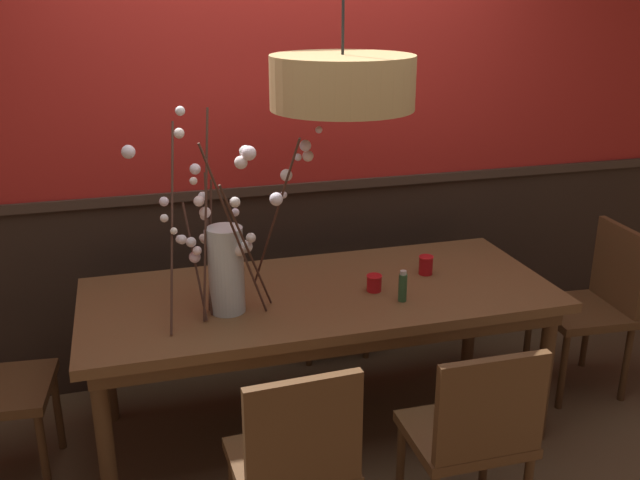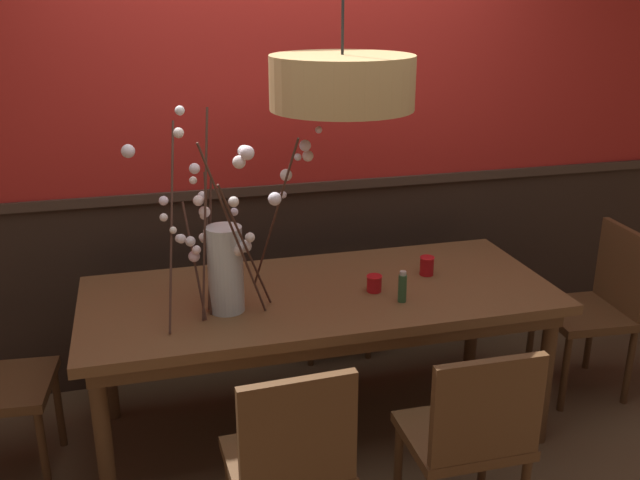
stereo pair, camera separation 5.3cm
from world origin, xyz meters
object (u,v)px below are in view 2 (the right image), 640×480
Objects in this scene: condiment_bottle at (402,287)px; pendant_lamp at (342,82)px; chair_near_side_right at (471,433)px; candle_holder_nearer_center at (374,283)px; chair_head_east_end at (598,302)px; dining_table at (320,306)px; chair_near_side_left at (291,461)px; chair_far_side_right at (330,265)px; candle_holder_nearer_edge at (427,266)px; vase_with_blossoms at (225,256)px.

pendant_lamp reaches higher than condiment_bottle.
chair_near_side_right is 0.87m from candle_holder_nearer_center.
dining_table is at bearing 179.95° from chair_head_east_end.
chair_near_side_left reaches higher than condiment_bottle.
chair_near_side_right is (0.70, 0.02, -0.02)m from chair_near_side_left.
chair_head_east_end reaches higher than candle_holder_nearer_center.
chair_head_east_end is 1.51m from chair_far_side_right.
chair_near_side_right is at bearing -70.27° from pendant_lamp.
chair_near_side_left is 1.34m from candle_holder_nearer_edge.
pendant_lamp is (-1.46, -0.09, 1.20)m from chair_head_east_end.
dining_table is 1.54m from chair_head_east_end.
chair_head_east_end is 1.01× the size of chair_near_side_left.
dining_table is 1.05m from pendant_lamp.
chair_near_side_right is at bearing -143.09° from chair_head_east_end.
condiment_bottle is at bearing 92.43° from chair_near_side_right.
dining_table is at bearing -108.76° from chair_far_side_right.
vase_with_blossoms reaches higher than condiment_bottle.
chair_far_side_right reaches higher than dining_table.
candle_holder_nearer_edge is (-0.97, 0.05, 0.28)m from chair_head_east_end.
candle_holder_nearer_center is at bearing -16.99° from dining_table.
condiment_bottle reaches higher than dining_table.
chair_far_side_right is 0.89× the size of pendant_lamp.
chair_near_side_right is 5.93× the size of condiment_bottle.
chair_near_side_left is (-1.87, -0.90, 0.01)m from chair_head_east_end.
dining_table is 2.39× the size of chair_head_east_end.
candle_holder_nearer_center is (0.59, 0.83, 0.27)m from chair_near_side_left.
chair_far_side_right is 1.11m from condiment_bottle.
chair_head_east_end is at bearing 3.22° from candle_holder_nearer_center.
chair_head_east_end is 11.53× the size of candle_holder_nearer_center.
chair_near_side_left reaches higher than chair_near_side_right.
chair_near_side_right is at bearing -44.20° from vase_with_blossoms.
dining_table is at bearing 163.01° from candle_holder_nearer_center.
chair_near_side_left is at bearing -82.82° from vase_with_blossoms.
candle_holder_nearer_center is at bearing 121.16° from condiment_bottle.
chair_near_side_left is at bearing -134.42° from condiment_bottle.
chair_near_side_left is 9.63× the size of candle_holder_nearer_edge.
chair_far_side_right reaches higher than chair_near_side_right.
chair_far_side_right is at bearing 52.51° from vase_with_blossoms.
vase_with_blossoms is (-0.74, -0.96, 0.48)m from chair_far_side_right.
chair_near_side_right is at bearing -102.31° from candle_holder_nearer_edge.
chair_far_side_right is 1.54m from pendant_lamp.
candle_holder_nearer_center is at bearing -93.04° from chair_far_side_right.
chair_far_side_right reaches higher than candle_holder_nearer_center.
chair_head_east_end is at bearing 25.58° from chair_near_side_left.
vase_with_blossoms is at bearing -166.75° from dining_table.
chair_near_side_right is at bearing 1.28° from chair_near_side_left.
vase_with_blossoms is 0.86× the size of pendant_lamp.
candle_holder_nearer_edge is at bearing 48.86° from condiment_bottle.
chair_near_side_left is at bearing -109.95° from chair_far_side_right.
candle_holder_nearer_center is at bearing -158.17° from candle_holder_nearer_edge.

